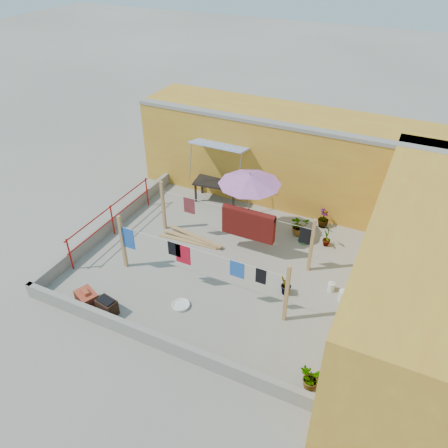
{
  "coord_description": "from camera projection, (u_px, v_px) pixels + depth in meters",
  "views": [
    {
      "loc": [
        4.53,
        -9.26,
        8.51
      ],
      "look_at": [
        -0.05,
        0.3,
        1.21
      ],
      "focal_mm": 35.0,
      "sensor_mm": 36.0,
      "label": 1
    }
  ],
  "objects": [
    {
      "name": "brick_stack",
      "position": [
        87.0,
        299.0,
        11.69
      ],
      "size": [
        0.72,
        0.64,
        0.52
      ],
      "color": "#A63B26",
      "rests_on": "ground"
    },
    {
      "name": "plant_right_c",
      "position": [
        311.0,
        379.0,
        9.54
      ],
      "size": [
        0.67,
        0.69,
        0.6
      ],
      "primitive_type": "imported",
      "rotation": [
        0.0,
        0.0,
        5.21
      ],
      "color": "#1F5B1A",
      "rests_on": "ground"
    },
    {
      "name": "outdoor_table",
      "position": [
        217.0,
        184.0,
        15.92
      ],
      "size": [
        1.74,
        1.03,
        0.77
      ],
      "color": "black",
      "rests_on": "ground"
    },
    {
      "name": "wall_right",
      "position": [
        414.0,
        270.0,
        10.56
      ],
      "size": [
        2.4,
        9.0,
        3.2
      ],
      "primitive_type": "cube",
      "color": "gold",
      "rests_on": "ground"
    },
    {
      "name": "red_railing",
      "position": [
        112.0,
        215.0,
        14.13
      ],
      "size": [
        0.05,
        4.2,
        1.1
      ],
      "color": "#A61410",
      "rests_on": "ground"
    },
    {
      "name": "patio_umbrella",
      "position": [
        250.0,
        180.0,
        13.24
      ],
      "size": [
        2.11,
        2.11,
        2.35
      ],
      "color": "gray",
      "rests_on": "ground"
    },
    {
      "name": "ground",
      "position": [
        221.0,
        262.0,
        13.32
      ],
      "size": [
        80.0,
        80.0,
        0.0
      ],
      "primitive_type": "plane",
      "color": "#9E998E",
      "rests_on": "ground"
    },
    {
      "name": "plant_back_b",
      "position": [
        323.0,
        218.0,
        14.7
      ],
      "size": [
        0.4,
        0.4,
        0.67
      ],
      "primitive_type": "imported",
      "rotation": [
        0.0,
        0.0,
        1.5
      ],
      "color": "#1F5B1A",
      "rests_on": "ground"
    },
    {
      "name": "parapet_front",
      "position": [
        157.0,
        340.0,
        10.54
      ],
      "size": [
        8.3,
        0.16,
        0.44
      ],
      "primitive_type": "cube",
      "color": "gray",
      "rests_on": "ground"
    },
    {
      "name": "lumber_pile",
      "position": [
        192.0,
        239.0,
        14.19
      ],
      "size": [
        2.21,
        0.61,
        0.13
      ],
      "color": "tan",
      "rests_on": "ground"
    },
    {
      "name": "water_jug_b",
      "position": [
        331.0,
        287.0,
        12.2
      ],
      "size": [
        0.2,
        0.2,
        0.31
      ],
      "color": "silver",
      "rests_on": "ground"
    },
    {
      "name": "plant_right_b",
      "position": [
        285.0,
        285.0,
        11.98
      ],
      "size": [
        0.34,
        0.4,
        0.66
      ],
      "primitive_type": "imported",
      "rotation": [
        0.0,
        0.0,
        4.56
      ],
      "color": "#1F5B1A",
      "rests_on": "ground"
    },
    {
      "name": "white_basin",
      "position": [
        181.0,
        305.0,
        11.76
      ],
      "size": [
        0.5,
        0.5,
        0.09
      ],
      "color": "silver",
      "rests_on": "ground"
    },
    {
      "name": "green_hose",
      "position": [
        305.0,
        240.0,
        14.18
      ],
      "size": [
        0.46,
        0.46,
        0.07
      ],
      "color": "#176A25",
      "rests_on": "ground"
    },
    {
      "name": "wall_back",
      "position": [
        290.0,
        156.0,
        15.72
      ],
      "size": [
        11.0,
        3.27,
        3.21
      ],
      "color": "gold",
      "rests_on": "ground"
    },
    {
      "name": "brazier",
      "position": [
        107.0,
        307.0,
        11.45
      ],
      "size": [
        0.58,
        0.44,
        0.48
      ],
      "color": "black",
      "rests_on": "ground"
    },
    {
      "name": "plant_right_a",
      "position": [
        328.0,
        236.0,
        13.77
      ],
      "size": [
        0.51,
        0.49,
        0.8
      ],
      "primitive_type": "imported",
      "rotation": [
        0.0,
        0.0,
        2.48
      ],
      "color": "#1F5B1A",
      "rests_on": "ground"
    },
    {
      "name": "parapet_left",
      "position": [
        112.0,
        223.0,
        14.65
      ],
      "size": [
        0.16,
        7.3,
        0.44
      ],
      "primitive_type": "cube",
      "color": "gray",
      "rests_on": "ground"
    },
    {
      "name": "plant_back_a",
      "position": [
        299.0,
        226.0,
        14.32
      ],
      "size": [
        0.83,
        0.82,
        0.7
      ],
      "primitive_type": "imported",
      "rotation": [
        0.0,
        0.0,
        0.72
      ],
      "color": "#1F5B1A",
      "rests_on": "ground"
    },
    {
      "name": "clothesline_rig",
      "position": [
        241.0,
        228.0,
        12.99
      ],
      "size": [
        5.09,
        2.35,
        1.8
      ],
      "color": "tan",
      "rests_on": "ground"
    },
    {
      "name": "water_jug_a",
      "position": [
        343.0,
        295.0,
        11.89
      ],
      "size": [
        0.23,
        0.23,
        0.37
      ],
      "color": "silver",
      "rests_on": "ground"
    }
  ]
}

